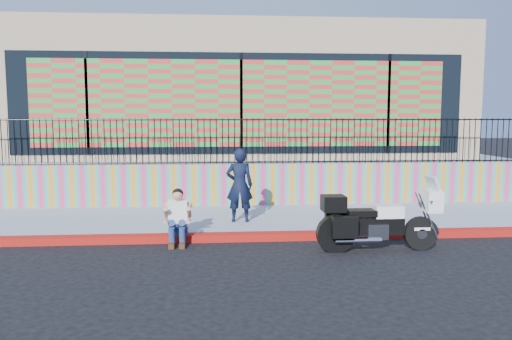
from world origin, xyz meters
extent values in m
plane|color=black|center=(0.00, 0.00, 0.00)|extent=(90.00, 90.00, 0.00)
cube|color=#AA0C0F|center=(0.00, 0.00, 0.07)|extent=(16.00, 0.30, 0.15)
cube|color=gray|center=(0.00, 1.65, 0.07)|extent=(16.00, 3.00, 0.15)
cube|color=#E63C72|center=(0.00, 3.25, 0.70)|extent=(16.00, 0.20, 1.10)
cube|color=gray|center=(0.00, 8.35, 0.62)|extent=(16.00, 10.00, 1.25)
cube|color=tan|center=(0.00, 8.15, 3.25)|extent=(14.00, 8.00, 4.00)
cube|color=black|center=(0.00, 4.13, 2.85)|extent=(12.60, 0.04, 2.80)
cube|color=red|center=(0.00, 4.10, 2.85)|extent=(11.48, 0.02, 2.40)
cylinder|color=black|center=(3.11, -0.96, 0.32)|extent=(0.63, 0.13, 0.63)
cylinder|color=black|center=(1.49, -0.96, 0.32)|extent=(0.63, 0.13, 0.63)
cube|color=black|center=(2.30, -0.96, 0.48)|extent=(0.91, 0.27, 0.33)
cube|color=silver|center=(2.25, -0.96, 0.38)|extent=(0.38, 0.33, 0.29)
cube|color=white|center=(2.47, -0.96, 0.75)|extent=(0.53, 0.31, 0.23)
cube|color=black|center=(1.97, -0.96, 0.73)|extent=(0.53, 0.33, 0.11)
cube|color=white|center=(3.29, -0.96, 0.94)|extent=(0.29, 0.50, 0.40)
cube|color=silver|center=(3.32, -0.96, 1.24)|extent=(0.17, 0.44, 0.32)
cube|color=black|center=(1.44, -0.96, 0.91)|extent=(0.42, 0.40, 0.29)
cube|color=black|center=(1.58, -1.25, 0.53)|extent=(0.46, 0.17, 0.38)
cube|color=black|center=(1.58, -0.68, 0.53)|extent=(0.46, 0.17, 0.38)
cube|color=white|center=(3.11, -0.96, 0.41)|extent=(0.31, 0.15, 0.06)
imported|color=black|center=(-0.19, 1.14, 0.97)|extent=(0.61, 0.41, 1.64)
cube|color=navy|center=(-1.47, -0.02, 0.24)|extent=(0.36, 0.28, 0.18)
cube|color=white|center=(-1.47, -0.06, 0.59)|extent=(0.38, 0.27, 0.54)
sphere|color=tan|center=(-1.47, -0.10, 0.95)|extent=(0.21, 0.21, 0.21)
cube|color=#472814|center=(-1.57, -0.46, 0.05)|extent=(0.11, 0.26, 0.10)
cube|color=#472814|center=(-1.37, -0.46, 0.05)|extent=(0.11, 0.26, 0.10)
camera|label=1|loc=(-0.69, -9.86, 2.51)|focal=35.00mm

